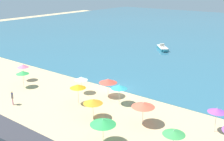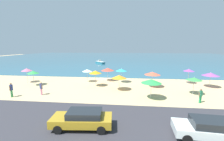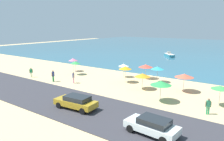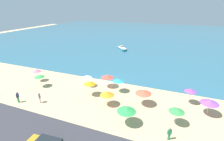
{
  "view_description": "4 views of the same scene",
  "coord_description": "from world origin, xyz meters",
  "views": [
    {
      "loc": [
        21.42,
        -28.89,
        14.16
      ],
      "look_at": [
        -2.9,
        2.93,
        1.43
      ],
      "focal_mm": 45.0,
      "sensor_mm": 36.0,
      "label": 1
    },
    {
      "loc": [
        4.33,
        -29.24,
        6.3
      ],
      "look_at": [
        1.02,
        1.45,
        1.26
      ],
      "focal_mm": 24.0,
      "sensor_mm": 36.0,
      "label": 2
    },
    {
      "loc": [
        16.53,
        -34.15,
        8.6
      ],
      "look_at": [
        -4.12,
        -5.34,
        1.24
      ],
      "focal_mm": 35.0,
      "sensor_mm": 36.0,
      "label": 3
    },
    {
      "loc": [
        12.36,
        -29.23,
        14.46
      ],
      "look_at": [
        -0.54,
        2.64,
        1.23
      ],
      "focal_mm": 28.0,
      "sensor_mm": 36.0,
      "label": 4
    }
  ],
  "objects": [
    {
      "name": "ground_plane",
      "position": [
        0.0,
        0.0,
        0.0
      ],
      "size": [
        160.0,
        160.0,
        0.0
      ],
      "primitive_type": "plane",
      "color": "tan"
    },
    {
      "name": "sea",
      "position": [
        0.0,
        55.0,
        0.03
      ],
      "size": [
        150.0,
        110.0,
        0.05
      ],
      "primitive_type": "cube",
      "color": "#2F6379",
      "rests_on": "ground_plane"
    },
    {
      "name": "beach_umbrella_0",
      "position": [
        -2.82,
        -3.81,
        2.05
      ],
      "size": [
        1.73,
        1.73,
        2.33
      ],
      "color": "#B2B2B7",
      "rests_on": "ground_plane"
    },
    {
      "name": "beach_umbrella_1",
      "position": [
        -0.76,
        -6.56,
        2.28
      ],
      "size": [
        1.94,
        1.94,
        2.57
      ],
      "color": "#B2B2B7",
      "rests_on": "ground_plane"
    },
    {
      "name": "beach_umbrella_2",
      "position": [
        3.1,
        -8.28,
        1.97
      ],
      "size": [
        2.13,
        2.13,
        2.28
      ],
      "color": "#B2B2B7",
      "rests_on": "ground_plane"
    },
    {
      "name": "beach_umbrella_3",
      "position": [
        -10.81,
        -7.14,
        2.16
      ],
      "size": [
        1.81,
        1.81,
        2.45
      ],
      "color": "#B2B2B7",
      "rests_on": "ground_plane"
    },
    {
      "name": "beach_umbrella_4",
      "position": [
        3.18,
        -3.62,
        2.23
      ],
      "size": [
        1.96,
        1.96,
        2.52
      ],
      "color": "#B2B2B7",
      "rests_on": "ground_plane"
    },
    {
      "name": "beach_umbrella_5",
      "position": [
        12.91,
        -9.21,
        2.1
      ],
      "size": [
        1.95,
        1.95,
        2.35
      ],
      "color": "#B2B2B7",
      "rests_on": "ground_plane"
    },
    {
      "name": "beach_umbrella_6",
      "position": [
        0.66,
        -2.57,
        2.12
      ],
      "size": [
        2.33,
        2.33,
        2.43
      ],
      "color": "#B2B2B7",
      "rests_on": "ground_plane"
    },
    {
      "name": "beach_umbrella_7",
      "position": [
        -13.15,
        -5.37,
        2.26
      ],
      "size": [
        1.7,
        1.7,
        2.56
      ],
      "color": "#B2B2B7",
      "rests_on": "ground_plane"
    },
    {
      "name": "beach_umbrella_8",
      "position": [
        8.07,
        -6.18,
        2.18
      ],
      "size": [
        2.41,
        2.41,
        2.47
      ],
      "color": "#B2B2B7",
      "rests_on": "ground_plane"
    },
    {
      "name": "beach_umbrella_9",
      "position": [
        16.92,
        -5.3,
        2.06
      ],
      "size": [
        2.43,
        2.43,
        2.37
      ],
      "color": "#B2B2B7",
      "rests_on": "ground_plane"
    },
    {
      "name": "beach_umbrella_10",
      "position": [
        7.12,
        -11.52,
        2.19
      ],
      "size": [
        2.4,
        2.4,
        2.5
      ],
      "color": "#B2B2B7",
      "rests_on": "ground_plane"
    },
    {
      "name": "beach_umbrella_11",
      "position": [
        14.52,
        -3.18,
        2.3
      ],
      "size": [
        1.78,
        1.78,
        2.57
      ],
      "color": "#B2B2B7",
      "rests_on": "ground_plane"
    },
    {
      "name": "bather_1",
      "position": [
        -6.84,
        -11.55,
        0.98
      ],
      "size": [
        0.51,
        0.37,
        1.74
      ],
      "color": "pink",
      "rests_on": "ground_plane"
    },
    {
      "name": "bather_2",
      "position": [
        12.44,
        -12.28,
        0.93
      ],
      "size": [
        0.51,
        0.37,
        1.65
      ],
      "color": "#249B5A",
      "rests_on": "ground_plane"
    },
    {
      "name": "bather_3",
      "position": [
        -10.05,
        -12.74,
        1.03
      ],
      "size": [
        0.25,
        0.57,
        1.82
      ],
      "color": "#389251",
      "rests_on": "ground_plane"
    },
    {
      "name": "skiff_nearshore",
      "position": [
        -5.87,
        24.83,
        0.42
      ],
      "size": [
        4.19,
        4.56,
        1.24
      ],
      "color": "teal",
      "rests_on": "sea"
    }
  ]
}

